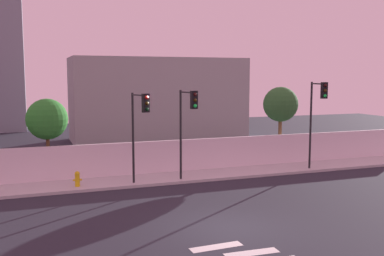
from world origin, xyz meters
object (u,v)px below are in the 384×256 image
(traffic_light_center, at_px, (188,115))
(roadside_tree_midleft, at_px, (47,119))
(fire_hydrant, at_px, (77,178))
(traffic_light_left, at_px, (318,107))
(roadside_tree_midright, at_px, (281,105))
(traffic_light_right, at_px, (140,118))

(traffic_light_center, relative_size, roadside_tree_midleft, 1.07)
(traffic_light_center, bearing_deg, roadside_tree_midleft, 150.62)
(fire_hydrant, bearing_deg, traffic_light_left, -4.14)
(fire_hydrant, height_order, roadside_tree_midright, roadside_tree_midright)
(traffic_light_center, bearing_deg, traffic_light_left, 0.05)
(traffic_light_right, bearing_deg, roadside_tree_midleft, 138.49)
(fire_hydrant, distance_m, roadside_tree_midright, 13.80)
(traffic_light_center, xyz_separation_m, roadside_tree_midleft, (-6.69, 3.76, -0.34))
(traffic_light_left, xyz_separation_m, fire_hydrant, (-13.26, 0.96, -3.31))
(traffic_light_right, xyz_separation_m, fire_hydrant, (-2.98, 0.93, -2.97))
(roadside_tree_midright, bearing_deg, roadside_tree_midleft, 180.00)
(traffic_light_left, bearing_deg, traffic_light_right, 179.82)
(traffic_light_left, height_order, roadside_tree_midright, traffic_light_left)
(traffic_light_left, distance_m, fire_hydrant, 13.70)
(traffic_light_center, relative_size, traffic_light_right, 1.02)
(traffic_light_center, xyz_separation_m, fire_hydrant, (-5.46, 0.97, -3.05))
(roadside_tree_midleft, xyz_separation_m, roadside_tree_midright, (14.36, -0.00, 0.48))
(traffic_light_center, bearing_deg, traffic_light_right, 179.10)
(traffic_light_left, height_order, fire_hydrant, traffic_light_left)
(traffic_light_right, bearing_deg, traffic_light_left, -0.18)
(fire_hydrant, bearing_deg, traffic_light_right, -17.29)
(roadside_tree_midleft, bearing_deg, roadside_tree_midright, -0.00)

